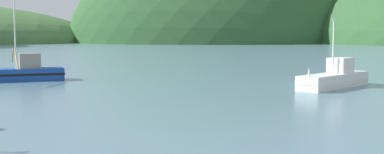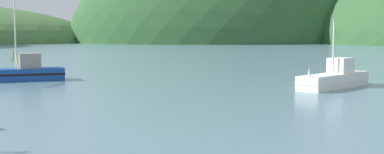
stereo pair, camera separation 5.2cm
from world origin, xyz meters
The scene contains 3 objects.
hill_mid_left centered at (27.71, 216.33, 0.00)m, with size 129.42×103.53×86.53m, color #2D562D.
fishing_boat_blue centered at (-13.82, 37.09, 0.76)m, with size 8.78×11.22×7.73m.
fishing_boat_white centered at (12.52, 29.44, 0.74)m, with size 7.58×7.13×5.39m.
Camera 2 is at (-2.05, -9.00, 4.34)m, focal length 47.22 mm.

